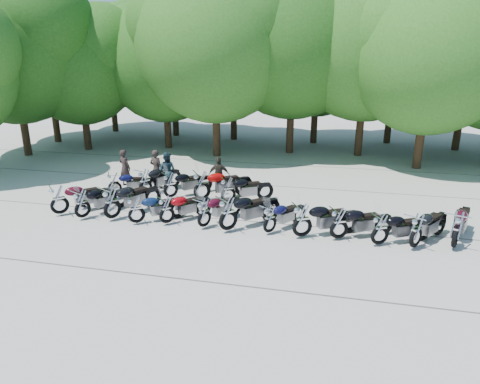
% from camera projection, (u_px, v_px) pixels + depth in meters
% --- Properties ---
extents(ground, '(90.00, 90.00, 0.00)m').
position_uv_depth(ground, '(230.00, 237.00, 14.29)').
color(ground, '#A29D92').
rests_on(ground, ground).
extents(tree_0, '(7.50, 7.50, 9.21)m').
position_uv_depth(tree_0, '(47.00, 59.00, 27.81)').
color(tree_0, '#3A2614').
rests_on(tree_0, ground).
extents(tree_1, '(6.97, 6.97, 8.55)m').
position_uv_depth(tree_1, '(79.00, 66.00, 25.61)').
color(tree_1, '#3A2614').
rests_on(tree_1, ground).
extents(tree_2, '(7.31, 7.31, 8.97)m').
position_uv_depth(tree_2, '(164.00, 62.00, 26.04)').
color(tree_2, '#3A2614').
rests_on(tree_2, ground).
extents(tree_3, '(8.70, 8.70, 10.67)m').
position_uv_depth(tree_3, '(215.00, 44.00, 23.48)').
color(tree_3, '#3A2614').
rests_on(tree_3, ground).
extents(tree_4, '(9.13, 9.13, 11.20)m').
position_uv_depth(tree_4, '(293.00, 38.00, 24.25)').
color(tree_4, '#3A2614').
rests_on(tree_4, ground).
extents(tree_5, '(9.04, 9.04, 11.10)m').
position_uv_depth(tree_5, '(368.00, 39.00, 23.54)').
color(tree_5, '#3A2614').
rests_on(tree_5, ground).
extents(tree_6, '(8.00, 8.00, 9.82)m').
position_uv_depth(tree_6, '(431.00, 54.00, 20.95)').
color(tree_6, '#3A2614').
rests_on(tree_6, ground).
extents(tree_9, '(7.59, 7.59, 9.32)m').
position_uv_depth(tree_9, '(109.00, 57.00, 31.67)').
color(tree_9, '#3A2614').
rests_on(tree_9, ground).
extents(tree_10, '(7.78, 7.78, 9.55)m').
position_uv_depth(tree_10, '(173.00, 55.00, 29.97)').
color(tree_10, '#3A2614').
rests_on(tree_10, ground).
extents(tree_11, '(7.56, 7.56, 9.28)m').
position_uv_depth(tree_11, '(233.00, 58.00, 28.59)').
color(tree_11, '#3A2614').
rests_on(tree_11, ground).
extents(tree_12, '(7.88, 7.88, 9.67)m').
position_uv_depth(tree_12, '(318.00, 55.00, 27.41)').
color(tree_12, '#3A2614').
rests_on(tree_12, ground).
extents(tree_13, '(8.31, 8.31, 10.20)m').
position_uv_depth(tree_13, '(397.00, 49.00, 27.24)').
color(tree_13, '#3A2614').
rests_on(tree_13, ground).
extents(tree_14, '(8.02, 8.02, 9.84)m').
position_uv_depth(tree_14, '(470.00, 53.00, 25.20)').
color(tree_14, '#3A2614').
rests_on(tree_14, ground).
extents(tree_17, '(8.31, 8.31, 10.20)m').
position_uv_depth(tree_17, '(12.00, 49.00, 23.78)').
color(tree_17, '#3A2614').
rests_on(tree_17, ground).
extents(motorcycle_0, '(2.17, 2.18, 1.33)m').
position_uv_depth(motorcycle_0, '(59.00, 199.00, 15.96)').
color(motorcycle_0, '#3E0814').
rests_on(motorcycle_0, ground).
extents(motorcycle_1, '(1.64, 2.30, 1.27)m').
position_uv_depth(motorcycle_1, '(82.00, 203.00, 15.63)').
color(motorcycle_1, black).
rests_on(motorcycle_1, ground).
extents(motorcycle_2, '(1.87, 2.57, 1.42)m').
position_uv_depth(motorcycle_2, '(112.00, 202.00, 15.51)').
color(motorcycle_2, black).
rests_on(motorcycle_2, ground).
extents(motorcycle_3, '(2.09, 1.78, 1.20)m').
position_uv_depth(motorcycle_3, '(136.00, 209.00, 15.14)').
color(motorcycle_3, '#0D1A3A').
rests_on(motorcycle_3, ground).
extents(motorcycle_4, '(1.87, 2.02, 1.19)m').
position_uv_depth(motorcycle_4, '(167.00, 209.00, 15.13)').
color(motorcycle_4, '#93050B').
rests_on(motorcycle_4, ground).
extents(motorcycle_5, '(1.62, 2.21, 1.22)m').
position_uv_depth(motorcycle_5, '(204.00, 212.00, 14.81)').
color(motorcycle_5, '#390715').
rests_on(motorcycle_5, ground).
extents(motorcycle_6, '(2.30, 2.36, 1.43)m').
position_uv_depth(motorcycle_6, '(228.00, 212.00, 14.47)').
color(motorcycle_6, black).
rests_on(motorcycle_6, ground).
extents(motorcycle_7, '(1.71, 2.00, 1.15)m').
position_uv_depth(motorcycle_7, '(270.00, 218.00, 14.35)').
color(motorcycle_7, black).
rests_on(motorcycle_7, ground).
extents(motorcycle_8, '(2.47, 1.76, 1.36)m').
position_uv_depth(motorcycle_8, '(303.00, 219.00, 13.97)').
color(motorcycle_8, black).
rests_on(motorcycle_8, ground).
extents(motorcycle_9, '(2.31, 1.61, 1.26)m').
position_uv_depth(motorcycle_9, '(339.00, 222.00, 13.85)').
color(motorcycle_9, black).
rests_on(motorcycle_9, ground).
extents(motorcycle_10, '(2.22, 1.59, 1.22)m').
position_uv_depth(motorcycle_10, '(380.00, 228.00, 13.43)').
color(motorcycle_10, black).
rests_on(motorcycle_10, ground).
extents(motorcycle_11, '(1.92, 2.30, 1.31)m').
position_uv_depth(motorcycle_11, '(417.00, 230.00, 13.20)').
color(motorcycle_11, black).
rests_on(motorcycle_11, ground).
extents(motorcycle_12, '(1.61, 2.57, 1.40)m').
position_uv_depth(motorcycle_12, '(457.00, 228.00, 13.19)').
color(motorcycle_12, black).
rests_on(motorcycle_12, ground).
extents(motorcycle_13, '(2.10, 1.49, 1.16)m').
position_uv_depth(motorcycle_13, '(114.00, 183.00, 18.20)').
color(motorcycle_13, black).
rests_on(motorcycle_13, ground).
extents(motorcycle_14, '(1.65, 2.47, 1.35)m').
position_uv_depth(motorcycle_14, '(145.00, 181.00, 18.11)').
color(motorcycle_14, black).
rests_on(motorcycle_14, ground).
extents(motorcycle_15, '(2.05, 2.08, 1.27)m').
position_uv_depth(motorcycle_15, '(171.00, 184.00, 17.82)').
color(motorcycle_15, black).
rests_on(motorcycle_15, ground).
extents(motorcycle_16, '(2.56, 2.06, 1.45)m').
position_uv_depth(motorcycle_16, '(202.00, 184.00, 17.51)').
color(motorcycle_16, '#9A0605').
rests_on(motorcycle_16, ground).
extents(motorcycle_17, '(2.25, 1.70, 1.25)m').
position_uv_depth(motorcycle_17, '(228.00, 189.00, 17.24)').
color(motorcycle_17, black).
rests_on(motorcycle_17, ground).
extents(rider_0, '(0.72, 0.59, 1.71)m').
position_uv_depth(rider_0, '(125.00, 168.00, 19.51)').
color(rider_0, black).
rests_on(rider_0, ground).
extents(rider_1, '(0.87, 0.70, 1.71)m').
position_uv_depth(rider_1, '(167.00, 171.00, 19.02)').
color(rider_1, '#1C323A').
rests_on(rider_1, ground).
extents(rider_2, '(0.98, 0.51, 1.60)m').
position_uv_depth(rider_2, '(219.00, 175.00, 18.55)').
color(rider_2, '#2B261D').
rests_on(rider_2, ground).
extents(rider_3, '(0.73, 0.56, 1.78)m').
position_uv_depth(rider_3, '(156.00, 169.00, 19.13)').
color(rider_3, '#2B221D').
rests_on(rider_3, ground).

